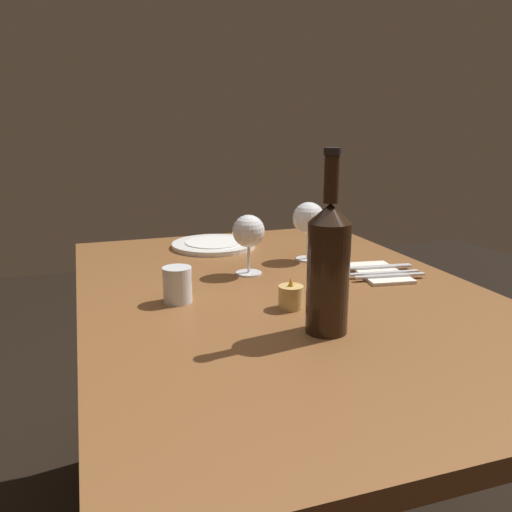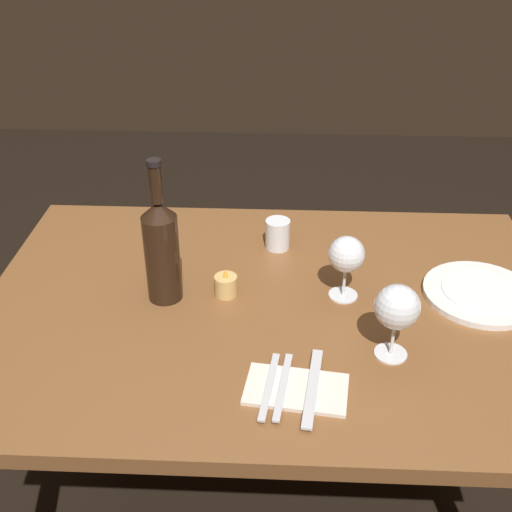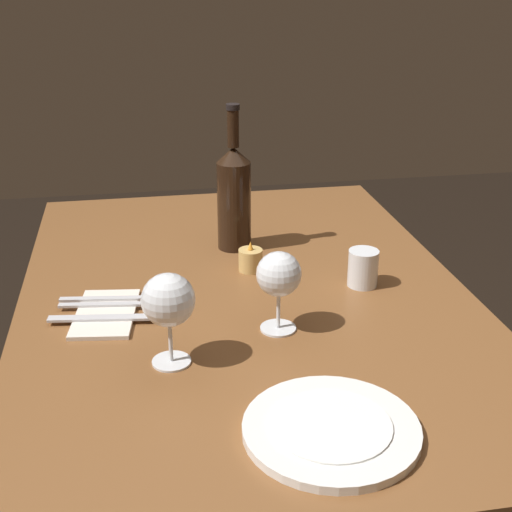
{
  "view_description": "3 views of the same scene",
  "coord_description": "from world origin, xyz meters",
  "views": [
    {
      "loc": [
        -1.06,
        0.42,
        1.12
      ],
      "look_at": [
        -0.01,
        0.07,
        0.83
      ],
      "focal_mm": 36.81,
      "sensor_mm": 36.0,
      "label": 1
    },
    {
      "loc": [
        0.02,
        -1.15,
        1.57
      ],
      "look_at": [
        -0.04,
        0.1,
        0.8
      ],
      "focal_mm": 44.55,
      "sensor_mm": 36.0,
      "label": 2
    },
    {
      "loc": [
        1.26,
        -0.2,
        1.37
      ],
      "look_at": [
        0.03,
        0.02,
        0.83
      ],
      "focal_mm": 49.35,
      "sensor_mm": 36.0,
      "label": 3
    }
  ],
  "objects": [
    {
      "name": "dining_table",
      "position": [
        0.0,
        0.0,
        0.65
      ],
      "size": [
        1.3,
        0.9,
        0.74
      ],
      "color": "brown",
      "rests_on": "ground"
    },
    {
      "name": "wine_glass_left",
      "position": [
        0.24,
        -0.17,
        0.85
      ],
      "size": [
        0.09,
        0.09,
        0.16
      ],
      "color": "white",
      "rests_on": "dining_table"
    },
    {
      "name": "wine_glass_right",
      "position": [
        0.16,
        0.03,
        0.85
      ],
      "size": [
        0.08,
        0.08,
        0.15
      ],
      "color": "white",
      "rests_on": "dining_table"
    },
    {
      "name": "wine_bottle",
      "position": [
        -0.24,
        0.01,
        0.87
      ],
      "size": [
        0.08,
        0.08,
        0.33
      ],
      "color": "black",
      "rests_on": "dining_table"
    },
    {
      "name": "water_tumbler",
      "position": [
        0.01,
        0.24,
        0.77
      ],
      "size": [
        0.06,
        0.06,
        0.08
      ],
      "color": "white",
      "rests_on": "dining_table"
    },
    {
      "name": "votive_candle",
      "position": [
        -0.11,
        0.03,
        0.76
      ],
      "size": [
        0.05,
        0.05,
        0.07
      ],
      "color": "#DBB266",
      "rests_on": "dining_table"
    },
    {
      "name": "dinner_plate",
      "position": [
        0.47,
        0.05,
        0.75
      ],
      "size": [
        0.26,
        0.26,
        0.02
      ],
      "color": "white",
      "rests_on": "dining_table"
    },
    {
      "name": "folded_napkin",
      "position": [
        0.05,
        -0.28,
        0.74
      ],
      "size": [
        0.2,
        0.13,
        0.01
      ],
      "color": "silver",
      "rests_on": "dining_table"
    },
    {
      "name": "fork_inner",
      "position": [
        0.03,
        -0.28,
        0.75
      ],
      "size": [
        0.04,
        0.18,
        0.0
      ],
      "color": "silver",
      "rests_on": "folded_napkin"
    },
    {
      "name": "fork_outer",
      "position": [
        0.0,
        -0.28,
        0.75
      ],
      "size": [
        0.04,
        0.18,
        0.0
      ],
      "color": "silver",
      "rests_on": "folded_napkin"
    },
    {
      "name": "table_knife",
      "position": [
        0.08,
        -0.28,
        0.75
      ],
      "size": [
        0.05,
        0.21,
        0.0
      ],
      "color": "silver",
      "rests_on": "folded_napkin"
    }
  ]
}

